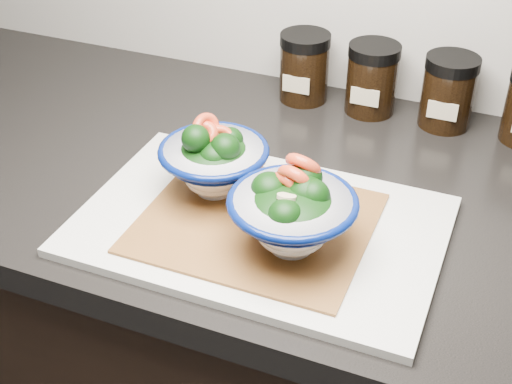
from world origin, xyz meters
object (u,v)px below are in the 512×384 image
at_px(bowl_right, 293,212).
at_px(spice_jar_b, 372,79).
at_px(spice_jar_a, 304,67).
at_px(spice_jar_c, 448,92).
at_px(cutting_board, 260,226).
at_px(bowl_left, 214,161).

bearing_deg(bowl_right, spice_jar_b, 91.25).
bearing_deg(spice_jar_b, spice_jar_a, 180.00).
distance_m(spice_jar_b, spice_jar_c, 0.12).
distance_m(bowl_right, spice_jar_a, 0.41).
height_order(cutting_board, bowl_left, bowl_left).
bearing_deg(bowl_right, spice_jar_a, 107.24).
relative_size(spice_jar_a, spice_jar_c, 1.00).
distance_m(bowl_left, spice_jar_c, 0.40).
xyz_separation_m(bowl_left, bowl_right, (0.13, -0.07, 0.00)).
distance_m(bowl_left, spice_jar_a, 0.32).
height_order(bowl_left, spice_jar_c, bowl_left).
height_order(spice_jar_b, spice_jar_c, same).
bearing_deg(cutting_board, bowl_right, -30.60).
bearing_deg(bowl_right, spice_jar_c, 74.19).
distance_m(spice_jar_a, spice_jar_c, 0.23).
bearing_deg(bowl_left, bowl_right, -27.81).
relative_size(cutting_board, spice_jar_c, 3.98).
bearing_deg(bowl_left, spice_jar_a, 87.95).
relative_size(spice_jar_a, spice_jar_b, 1.00).
height_order(bowl_right, spice_jar_c, bowl_right).
bearing_deg(cutting_board, spice_jar_b, 82.84).
relative_size(cutting_board, bowl_left, 3.13).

